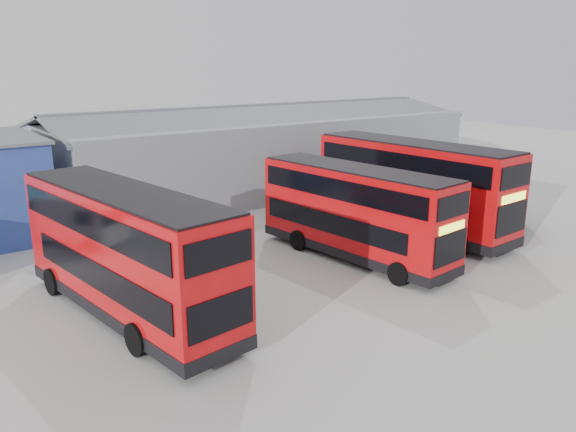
# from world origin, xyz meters

# --- Properties ---
(ground_plane) EXTENTS (120.00, 120.00, 0.00)m
(ground_plane) POSITION_xyz_m (0.00, 0.00, 0.00)
(ground_plane) COLOR #A9A9A4
(ground_plane) RESTS_ON ground
(maintenance_shed) EXTENTS (30.50, 12.00, 5.89)m
(maintenance_shed) POSITION_xyz_m (8.00, 20.00, 2.60)
(maintenance_shed) COLOR gray
(maintenance_shed) RESTS_ON ground
(double_decker_left) EXTENTS (3.97, 11.09, 4.59)m
(double_decker_left) POSITION_xyz_m (-8.31, 4.07, 2.29)
(double_decker_left) COLOR red
(double_decker_left) RESTS_ON ground
(double_decker_centre) EXTENTS (3.30, 10.17, 4.23)m
(double_decker_centre) POSITION_xyz_m (2.30, 3.86, 2.11)
(double_decker_centre) COLOR red
(double_decker_centre) RESTS_ON ground
(double_decker_right) EXTENTS (3.33, 11.48, 4.80)m
(double_decker_right) POSITION_xyz_m (7.57, 5.18, 2.39)
(double_decker_right) COLOR red
(double_decker_right) RESTS_ON ground
(single_decker_blue) EXTENTS (4.45, 11.92, 3.16)m
(single_decker_blue) POSITION_xyz_m (11.57, 7.84, 1.57)
(single_decker_blue) COLOR #0D103A
(single_decker_blue) RESTS_ON ground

